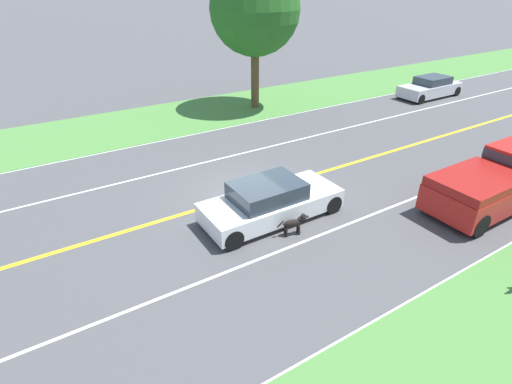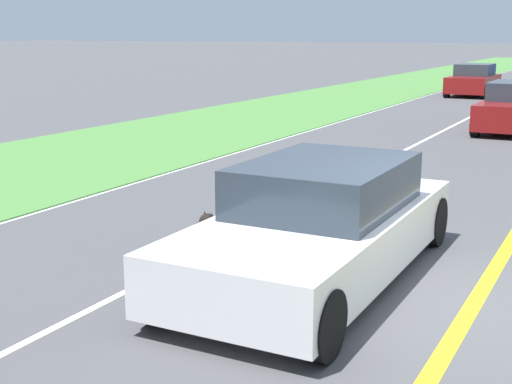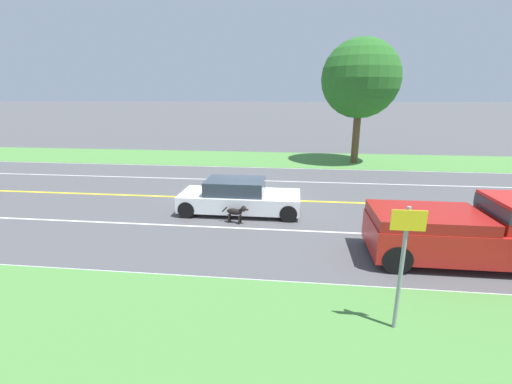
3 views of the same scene
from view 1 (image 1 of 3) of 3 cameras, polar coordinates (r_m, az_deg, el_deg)
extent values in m
plane|color=#4C4C4F|center=(14.99, -1.54, -0.48)|extent=(400.00, 400.00, 0.00)
cube|color=yellow|center=(14.99, -1.54, -0.46)|extent=(0.18, 160.00, 0.01)
cube|color=white|center=(10.74, 18.64, -16.13)|extent=(0.14, 160.00, 0.01)
cube|color=white|center=(20.79, -11.49, 7.58)|extent=(0.14, 160.00, 0.01)
cube|color=white|center=(12.56, 6.67, -7.10)|extent=(0.10, 160.00, 0.01)
cube|color=white|center=(17.78, -7.30, 4.23)|extent=(0.10, 160.00, 0.01)
cube|color=#4C843D|center=(23.47, -14.24, 9.76)|extent=(6.00, 160.00, 0.03)
cube|color=white|center=(13.43, 2.24, -1.83)|extent=(1.90, 4.77, 0.63)
cube|color=#2D3842|center=(13.04, 1.59, 0.19)|extent=(1.63, 2.29, 0.56)
cylinder|color=black|center=(14.02, 10.88, -1.75)|extent=(0.22, 0.65, 0.65)
cylinder|color=black|center=(12.04, -3.28, -6.81)|extent=(0.22, 0.65, 0.65)
cylinder|color=black|center=(15.14, 6.58, 1.05)|extent=(0.22, 0.65, 0.65)
cylinder|color=black|center=(13.34, -6.88, -3.10)|extent=(0.22, 0.65, 0.65)
ellipsoid|color=black|center=(12.62, 5.21, -4.43)|extent=(0.34, 0.64, 0.24)
cylinder|color=black|center=(12.79, 6.17, -5.48)|extent=(0.07, 0.07, 0.32)
cylinder|color=black|center=(12.65, 4.37, -5.82)|extent=(0.07, 0.07, 0.32)
cylinder|color=black|center=(12.90, 5.93, -5.15)|extent=(0.07, 0.07, 0.32)
cylinder|color=black|center=(12.75, 4.15, -5.49)|extent=(0.07, 0.07, 0.32)
cylinder|color=black|center=(12.65, 6.33, -3.87)|extent=(0.17, 0.19, 0.16)
sphere|color=black|center=(12.66, 6.79, -3.56)|extent=(0.25, 0.25, 0.21)
ellipsoid|color=#331E14|center=(12.72, 7.38, -3.51)|extent=(0.12, 0.12, 0.08)
cone|color=black|center=(12.57, 6.87, -3.40)|extent=(0.08, 0.08, 0.09)
cone|color=black|center=(12.66, 6.67, -3.14)|extent=(0.08, 0.08, 0.09)
cylinder|color=black|center=(12.47, 3.50, -4.61)|extent=(0.10, 0.23, 0.23)
cube|color=red|center=(16.26, 30.58, 0.43)|extent=(2.06, 5.27, 0.90)
cube|color=maroon|center=(15.10, 29.07, 1.42)|extent=(2.02, 2.99, 0.32)
cylinder|color=black|center=(14.35, 29.32, -4.19)|extent=(0.22, 0.80, 0.80)
cylinder|color=black|center=(18.47, 31.11, 2.42)|extent=(0.22, 0.80, 0.80)
cylinder|color=black|center=(15.13, 23.42, -1.05)|extent=(0.22, 0.80, 0.80)
cube|color=silver|center=(29.83, 23.53, 13.30)|extent=(1.77, 4.51, 0.69)
cube|color=#2D3842|center=(29.85, 23.96, 14.40)|extent=(1.52, 2.17, 0.48)
cylinder|color=black|center=(28.89, 19.94, 13.08)|extent=(0.22, 0.62, 0.62)
cylinder|color=black|center=(31.81, 24.33, 13.61)|extent=(0.22, 0.62, 0.62)
cylinder|color=black|center=(27.96, 22.45, 12.15)|extent=(0.22, 0.62, 0.62)
cylinder|color=black|center=(30.97, 26.72, 12.74)|extent=(0.22, 0.62, 0.62)
cylinder|color=brown|center=(24.90, -0.14, 16.37)|extent=(0.48, 0.48, 3.93)
sphere|color=#286623|center=(24.38, -0.15, 24.71)|extent=(5.10, 5.10, 5.10)
camera|label=2|loc=(19.27, 16.07, 14.16)|focal=50.00mm
camera|label=3|loc=(9.71, 73.42, -9.30)|focal=24.00mm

